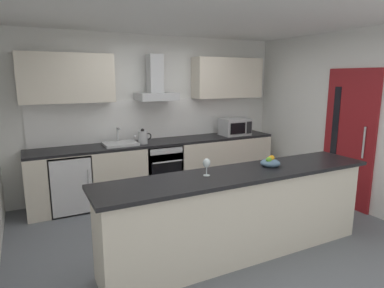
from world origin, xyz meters
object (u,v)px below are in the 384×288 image
(kettle, at_px, (143,137))
(wine_glass, at_px, (207,164))
(range_hood, at_px, (156,86))
(fruit_bowl, at_px, (270,162))
(sink, at_px, (120,143))
(microwave, at_px, (235,127))
(refrigerator, at_px, (69,182))
(oven, at_px, (160,168))

(kettle, distance_m, wine_glass, 2.09)
(range_hood, bearing_deg, fruit_bowl, -77.69)
(kettle, height_order, range_hood, range_hood)
(sink, distance_m, range_hood, 1.08)
(kettle, xyz_separation_m, range_hood, (0.29, 0.16, 0.78))
(microwave, height_order, sink, microwave)
(refrigerator, relative_size, sink, 1.70)
(microwave, height_order, fruit_bowl, microwave)
(refrigerator, xyz_separation_m, kettle, (1.12, -0.03, 0.58))
(sink, bearing_deg, microwave, -1.07)
(fruit_bowl, bearing_deg, sink, 118.03)
(kettle, bearing_deg, sink, 172.75)
(oven, height_order, kettle, kettle)
(range_hood, height_order, fruit_bowl, range_hood)
(microwave, bearing_deg, oven, 178.89)
(microwave, height_order, kettle, microwave)
(refrigerator, bearing_deg, fruit_bowl, -48.00)
(microwave, relative_size, sink, 1.00)
(wine_glass, bearing_deg, fruit_bowl, -0.38)
(kettle, bearing_deg, fruit_bowl, -69.40)
(microwave, bearing_deg, sink, 178.93)
(oven, relative_size, wine_glass, 4.50)
(oven, height_order, fruit_bowl, fruit_bowl)
(oven, xyz_separation_m, kettle, (-0.29, -0.03, 0.55))
(microwave, bearing_deg, fruit_bowl, -114.23)
(refrigerator, bearing_deg, sink, 1.02)
(range_hood, relative_size, wine_glass, 4.05)
(refrigerator, xyz_separation_m, range_hood, (1.42, 0.13, 1.36))
(wine_glass, bearing_deg, microwave, 49.93)
(kettle, bearing_deg, oven, 6.54)
(kettle, distance_m, fruit_bowl, 2.23)
(refrigerator, height_order, sink, sink)
(refrigerator, height_order, wine_glass, wine_glass)
(microwave, bearing_deg, refrigerator, 179.50)
(fruit_bowl, bearing_deg, oven, 103.03)
(fruit_bowl, bearing_deg, range_hood, 102.31)
(range_hood, xyz_separation_m, wine_glass, (-0.32, -2.25, -0.72))
(oven, bearing_deg, range_hood, 90.00)
(refrigerator, relative_size, microwave, 1.70)
(oven, height_order, refrigerator, oven)
(microwave, bearing_deg, kettle, -179.81)
(oven, xyz_separation_m, microwave, (1.43, -0.03, 0.59))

